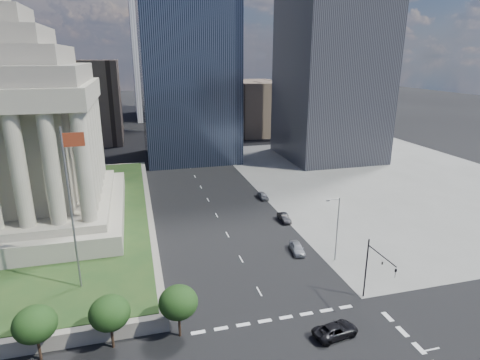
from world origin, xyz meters
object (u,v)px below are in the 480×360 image
object	(u,v)px
street_lamp_north	(336,226)
parked_sedan_near	(297,248)
flagpole	(71,202)
parked_sedan_mid	(284,218)
parked_sedan_far	(263,196)
war_memorial	(2,108)
pickup_truck	(336,330)
traffic_signal_ne	(375,266)

from	to	relation	value
street_lamp_north	parked_sedan_near	bearing A→B (deg)	138.56
flagpole	parked_sedan_mid	world-z (taller)	flagpole
parked_sedan_near	parked_sedan_mid	bearing A→B (deg)	86.97
parked_sedan_near	parked_sedan_far	world-z (taller)	parked_sedan_near
war_memorial	parked_sedan_far	xyz separation A→B (m)	(45.50, 5.64, -20.72)
parked_sedan_far	war_memorial	bearing A→B (deg)	-174.84
pickup_truck	parked_sedan_mid	world-z (taller)	pickup_truck
flagpole	street_lamp_north	distance (m)	35.95
traffic_signal_ne	flagpole	bearing A→B (deg)	163.29
war_memorial	traffic_signal_ne	bearing A→B (deg)	-36.42
traffic_signal_ne	street_lamp_north	distance (m)	11.34
parked_sedan_near	traffic_signal_ne	bearing A→B (deg)	-68.36
war_memorial	pickup_truck	bearing A→B (deg)	-44.25
war_memorial	street_lamp_north	distance (m)	54.92
flagpole	parked_sedan_near	xyz separation A→B (m)	(30.83, 4.82, -12.36)
street_lamp_north	traffic_signal_ne	bearing A→B (deg)	-94.19
flagpole	parked_sedan_mid	distance (m)	39.40
flagpole	parked_sedan_mid	xyz separation A→B (m)	(33.33, 16.95, -12.42)
flagpole	pickup_truck	world-z (taller)	flagpole
pickup_truck	parked_sedan_far	world-z (taller)	pickup_truck
parked_sedan_mid	parked_sedan_far	xyz separation A→B (m)	(0.00, 12.69, -0.01)
parked_sedan_near	pickup_truck	bearing A→B (deg)	-91.86
parked_sedan_mid	street_lamp_north	bearing A→B (deg)	-82.82
street_lamp_north	flagpole	bearing A→B (deg)	-178.37
parked_sedan_near	street_lamp_north	bearing A→B (deg)	-32.82
flagpole	pickup_truck	distance (m)	33.25
parked_sedan_mid	parked_sedan_far	size ratio (longest dim) A/B	1.05
parked_sedan_near	parked_sedan_far	size ratio (longest dim) A/B	1.11
parked_sedan_mid	parked_sedan_far	bearing A→B (deg)	90.64
traffic_signal_ne	parked_sedan_near	distance (m)	16.16
flagpole	traffic_signal_ne	world-z (taller)	flagpole
parked_sedan_mid	traffic_signal_ne	bearing A→B (deg)	-87.26
parked_sedan_near	parked_sedan_far	distance (m)	24.94
flagpole	street_lamp_north	xyz separation A→B (m)	(35.16, 1.00, -7.45)
traffic_signal_ne	parked_sedan_near	size ratio (longest dim) A/B	1.80
street_lamp_north	pickup_truck	bearing A→B (deg)	-117.09
traffic_signal_ne	parked_sedan_far	bearing A→B (deg)	91.43
war_memorial	parked_sedan_mid	size ratio (longest dim) A/B	9.30
pickup_truck	parked_sedan_mid	xyz separation A→B (m)	(6.06, 31.37, -0.03)
traffic_signal_ne	pickup_truck	distance (m)	9.34
pickup_truck	parked_sedan_mid	size ratio (longest dim) A/B	1.23
street_lamp_north	war_memorial	bearing A→B (deg)	154.08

